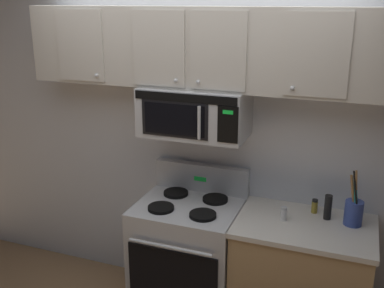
{
  "coord_description": "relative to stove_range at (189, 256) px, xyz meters",
  "views": [
    {
      "loc": [
        1.1,
        -2.41,
        2.34
      ],
      "look_at": [
        0.0,
        0.49,
        1.35
      ],
      "focal_mm": 42.4,
      "sensor_mm": 36.0,
      "label": 1
    }
  ],
  "objects": [
    {
      "name": "utensil_crock_blue",
      "position": [
        1.14,
        0.1,
        0.54
      ],
      "size": [
        0.12,
        0.12,
        0.4
      ],
      "color": "#384C9E",
      "rests_on": "counter_segment"
    },
    {
      "name": "upper_cabinets",
      "position": [
        -0.0,
        0.15,
        1.56
      ],
      "size": [
        2.5,
        0.36,
        0.55
      ],
      "color": "#BCB7AD"
    },
    {
      "name": "counter_segment",
      "position": [
        0.84,
        0.01,
        -0.02
      ],
      "size": [
        0.93,
        0.65,
        0.9
      ],
      "color": "tan",
      "rests_on": "ground_plane"
    },
    {
      "name": "spice_jar",
      "position": [
        0.88,
        0.19,
        0.48
      ],
      "size": [
        0.04,
        0.04,
        0.1
      ],
      "color": "olive",
      "rests_on": "counter_segment"
    },
    {
      "name": "pepper_mill",
      "position": [
        0.97,
        0.13,
        0.52
      ],
      "size": [
        0.05,
        0.05,
        0.17
      ],
      "primitive_type": "cylinder",
      "color": "black",
      "rests_on": "counter_segment"
    },
    {
      "name": "salt_shaker",
      "position": [
        0.69,
        -0.0,
        0.48
      ],
      "size": [
        0.04,
        0.04,
        0.1
      ],
      "color": "white",
      "rests_on": "counter_segment"
    },
    {
      "name": "stove_range",
      "position": [
        0.0,
        0.0,
        0.0
      ],
      "size": [
        0.76,
        0.69,
        1.12
      ],
      "color": "#B7BABF",
      "rests_on": "ground_plane"
    },
    {
      "name": "over_range_microwave",
      "position": [
        -0.0,
        0.12,
        1.11
      ],
      "size": [
        0.76,
        0.43,
        0.35
      ],
      "color": "#B7BABF"
    },
    {
      "name": "back_wall",
      "position": [
        0.0,
        0.37,
        0.88
      ],
      "size": [
        5.2,
        0.1,
        2.7
      ],
      "primitive_type": "cube",
      "color": "silver",
      "rests_on": "ground_plane"
    }
  ]
}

